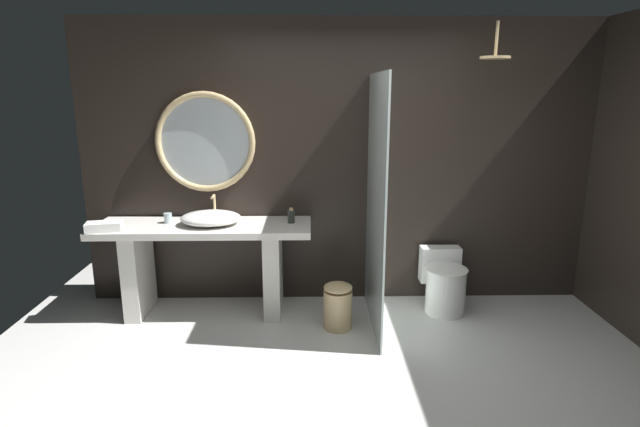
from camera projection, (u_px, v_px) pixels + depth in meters
The scene contains 12 objects.
ground_plane at pixel (359, 415), 3.16m from camera, with size 5.76×5.76×0.00m, color silver.
back_wall_panel at pixel (343, 165), 4.69m from camera, with size 4.80×0.10×2.60m, color black.
vanity_counter at pixel (205, 255), 4.49m from camera, with size 1.89×0.59×0.83m.
vessel_sink at pixel (211, 218), 4.41m from camera, with size 0.53×0.43×0.23m.
tumbler_cup at pixel (168, 218), 4.46m from camera, with size 0.07×0.07×0.09m, color silver.
soap_dispenser at pixel (291, 216), 4.46m from camera, with size 0.06×0.06×0.14m.
round_wall_mirror at pixel (205, 142), 4.53m from camera, with size 0.90×0.06×0.90m.
shower_glass_panel at pixel (376, 205), 4.15m from camera, with size 0.02×1.13×2.11m, color silver.
rain_shower_head at pixel (495, 55), 3.96m from camera, with size 0.24×0.24×0.28m.
toilet at pixel (444, 283), 4.60m from camera, with size 0.37×0.53×0.55m.
waste_bin at pixel (338, 305), 4.26m from camera, with size 0.24×0.24×0.40m.
folded_hand_towel at pixel (104, 227), 4.21m from camera, with size 0.29×0.15×0.08m, color white.
Camera 1 is at (-0.30, -2.75, 1.99)m, focal length 28.27 mm.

